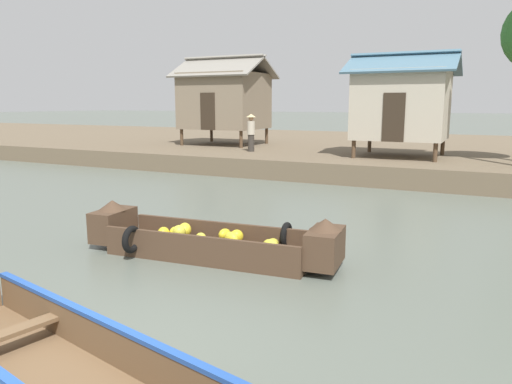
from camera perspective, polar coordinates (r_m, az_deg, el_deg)
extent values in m
plane|color=#596056|center=(14.02, 8.93, -1.56)|extent=(300.00, 300.00, 0.00)
cube|color=brown|center=(26.94, 17.49, 4.57)|extent=(160.00, 20.00, 0.76)
cube|color=#473323|center=(9.30, -5.38, -7.23)|extent=(3.96, 1.47, 0.12)
cube|color=#473323|center=(9.68, -4.00, -4.81)|extent=(3.86, 0.41, 0.43)
cube|color=#473323|center=(8.77, -6.96, -6.47)|extent=(3.86, 0.41, 0.43)
cube|color=#473323|center=(8.48, 8.09, -6.44)|extent=(0.61, 1.01, 0.62)
cone|color=#473323|center=(8.37, 8.17, -3.77)|extent=(0.61, 0.61, 0.20)
cube|color=#473323|center=(10.35, -16.40, -3.69)|extent=(0.61, 1.01, 0.62)
cone|color=#473323|center=(10.26, -16.52, -1.48)|extent=(0.61, 0.61, 0.20)
cube|color=#473323|center=(9.61, -9.84, -4.93)|extent=(0.29, 1.04, 0.05)
torus|color=black|center=(9.32, 3.59, -5.13)|extent=(0.16, 0.53, 0.52)
torus|color=black|center=(9.33, -14.40, -5.43)|extent=(0.16, 0.53, 0.52)
ellipsoid|color=yellow|center=(9.61, -10.82, -4.85)|extent=(0.24, 0.26, 0.27)
ellipsoid|color=yellow|center=(8.91, 1.73, -6.16)|extent=(0.35, 0.29, 0.18)
ellipsoid|color=gold|center=(8.61, 0.19, -6.74)|extent=(0.30, 0.33, 0.27)
ellipsoid|color=yellow|center=(9.26, -2.93, -5.41)|extent=(0.31, 0.25, 0.19)
ellipsoid|color=yellow|center=(9.74, -8.36, -4.40)|extent=(0.38, 0.41, 0.27)
ellipsoid|color=yellow|center=(9.47, -10.96, -5.39)|extent=(0.35, 0.35, 0.18)
ellipsoid|color=yellow|center=(9.28, -2.29, -5.21)|extent=(0.34, 0.34, 0.26)
ellipsoid|color=yellow|center=(9.60, -9.42, -4.66)|extent=(0.33, 0.34, 0.22)
ellipsoid|color=yellow|center=(9.47, -9.02, -4.64)|extent=(0.29, 0.30, 0.26)
ellipsoid|color=yellow|center=(9.03, -6.50, -5.52)|extent=(0.32, 0.33, 0.24)
ellipsoid|color=gold|center=(9.06, 1.94, -6.07)|extent=(0.27, 0.32, 0.19)
ellipsoid|color=yellow|center=(8.86, -2.93, -5.56)|extent=(0.37, 0.30, 0.27)
ellipsoid|color=yellow|center=(9.32, -3.72, -4.97)|extent=(0.22, 0.31, 0.21)
cube|color=brown|center=(5.68, -16.96, -16.61)|extent=(4.71, 1.12, 0.42)
cube|color=#234C9E|center=(5.58, -17.09, -14.47)|extent=(4.71, 1.13, 0.05)
cube|color=brown|center=(6.25, -27.10, -14.56)|extent=(0.44, 1.14, 0.05)
cylinder|color=#4C3826|center=(25.24, -8.72, 6.38)|extent=(0.16, 0.16, 0.83)
cylinder|color=#4C3826|center=(23.45, -1.77, 6.20)|extent=(0.16, 0.16, 0.83)
cylinder|color=#4C3826|center=(27.68, -5.26, 6.79)|extent=(0.16, 0.16, 0.83)
cylinder|color=#4C3826|center=(26.06, 1.25, 6.62)|extent=(0.16, 0.16, 0.83)
cube|color=#7A6B56|center=(25.50, -3.70, 10.59)|extent=(3.83, 3.32, 2.80)
cube|color=#2D2319|center=(24.06, -5.70, 9.39)|extent=(0.80, 0.04, 1.80)
cube|color=gray|center=(24.85, -4.73, 14.52)|extent=(4.53, 2.14, 1.12)
cube|color=gray|center=(26.29, -2.82, 14.31)|extent=(4.53, 2.14, 1.12)
cylinder|color=#4C3826|center=(19.45, 11.39, 4.96)|extent=(0.16, 0.16, 0.70)
cylinder|color=#4C3826|center=(18.91, 20.31, 4.37)|extent=(0.16, 0.16, 0.70)
cylinder|color=#4C3826|center=(22.03, 13.19, 5.50)|extent=(0.16, 0.16, 0.70)
cylinder|color=#4C3826|center=(21.56, 21.07, 4.98)|extent=(0.16, 0.16, 0.70)
cube|color=#B2A893|center=(20.36, 16.73, 9.74)|extent=(3.43, 3.07, 2.69)
cube|color=#2D2319|center=(18.83, 15.86, 8.42)|extent=(0.80, 0.04, 1.80)
cube|color=slate|center=(19.66, 16.59, 14.42)|extent=(4.13, 2.03, 0.89)
cube|color=slate|center=(21.17, 17.32, 14.06)|extent=(4.13, 2.03, 0.89)
cylinder|color=#332D28|center=(21.73, -0.58, 5.77)|extent=(0.28, 0.28, 0.75)
cylinder|color=#B7AD99|center=(21.68, -0.58, 7.55)|extent=(0.34, 0.34, 0.60)
sphere|color=#9E7556|center=(21.67, -0.59, 8.66)|extent=(0.22, 0.22, 0.22)
cone|color=tan|center=(21.66, -0.59, 8.97)|extent=(0.44, 0.44, 0.14)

